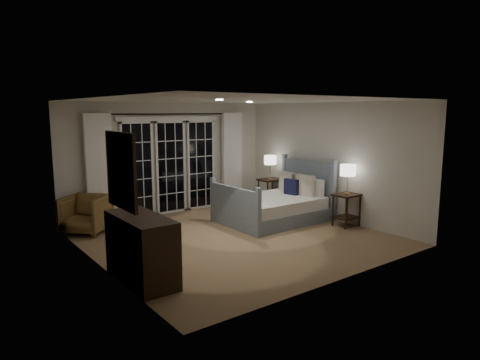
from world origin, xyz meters
TOP-DOWN VIEW (x-y plane):
  - floor at (0.00, 0.00)m, footprint 5.00×5.00m
  - ceiling at (0.00, 0.00)m, footprint 5.00×5.00m
  - wall_left at (-2.50, 0.00)m, footprint 0.02×5.00m
  - wall_right at (2.50, 0.00)m, footprint 0.02×5.00m
  - wall_back at (0.00, 2.50)m, footprint 5.00×0.02m
  - wall_front at (0.00, -2.50)m, footprint 5.00×0.02m
  - french_doors at (0.00, 2.46)m, footprint 2.50×0.04m
  - curtain_rod at (0.00, 2.40)m, footprint 3.50×0.03m
  - curtain_left at (-1.65, 2.38)m, footprint 0.55×0.10m
  - curtain_right at (1.65, 2.38)m, footprint 0.55×0.10m
  - downlight_a at (0.80, 0.60)m, footprint 0.12×0.12m
  - downlight_b at (-0.60, -0.40)m, footprint 0.12×0.12m
  - bed at (1.42, 0.48)m, footprint 2.10×1.50m
  - nightstand_left at (2.27, -0.72)m, footprint 0.51×0.41m
  - nightstand_right at (2.22, 1.58)m, footprint 0.53×0.42m
  - lamp_left at (2.27, -0.72)m, footprint 0.31×0.31m
  - lamp_right at (2.22, 1.58)m, footprint 0.30×0.30m
  - armchair at (-2.09, 1.96)m, footprint 1.12×1.12m
  - dresser at (-2.23, -0.88)m, footprint 0.55×1.29m
  - mirror at (-2.47, -0.88)m, footprint 0.05×0.85m

SIDE VIEW (x-z plane):
  - floor at x=0.00m, z-range 0.00..0.00m
  - bed at x=1.42m, z-range -0.29..0.92m
  - armchair at x=-2.09m, z-range 0.00..0.73m
  - nightstand_left at x=2.27m, z-range 0.11..0.78m
  - nightstand_right at x=2.22m, z-range 0.11..0.80m
  - dresser at x=-2.23m, z-range 0.00..0.91m
  - french_doors at x=0.00m, z-range -0.01..2.19m
  - lamp_left at x=2.27m, z-range 0.84..1.44m
  - lamp_right at x=2.22m, z-range 0.86..1.43m
  - curtain_left at x=-1.65m, z-range 0.02..2.27m
  - curtain_right at x=1.65m, z-range 0.02..2.27m
  - wall_left at x=-2.50m, z-range 0.00..2.50m
  - wall_right at x=2.50m, z-range 0.00..2.50m
  - wall_back at x=0.00m, z-range 0.00..2.50m
  - wall_front at x=0.00m, z-range 0.00..2.50m
  - mirror at x=-2.47m, z-range 1.05..2.05m
  - curtain_rod at x=0.00m, z-range 2.23..2.27m
  - downlight_a at x=0.80m, z-range 2.48..2.50m
  - downlight_b at x=-0.60m, z-range 2.48..2.50m
  - ceiling at x=0.00m, z-range 2.50..2.50m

